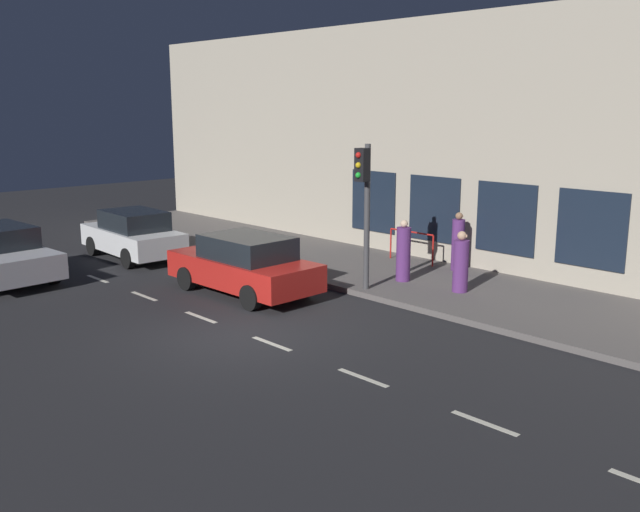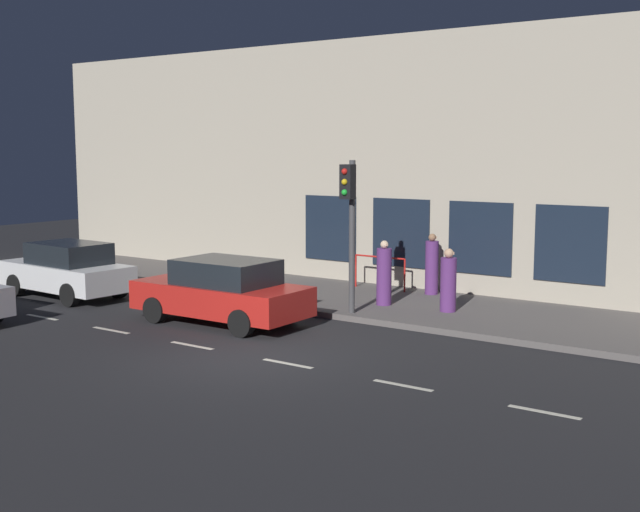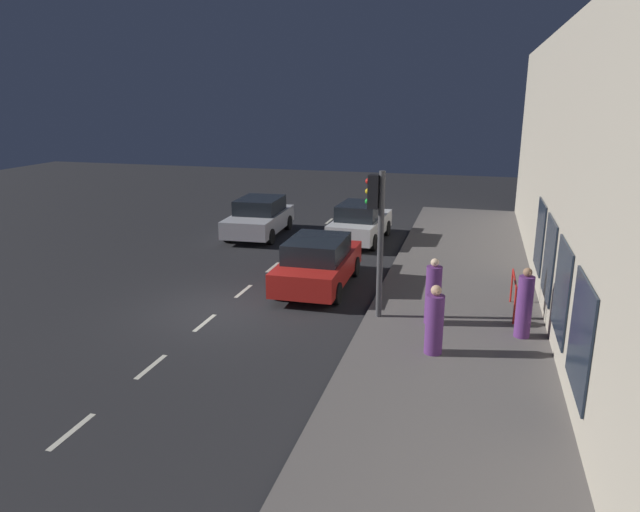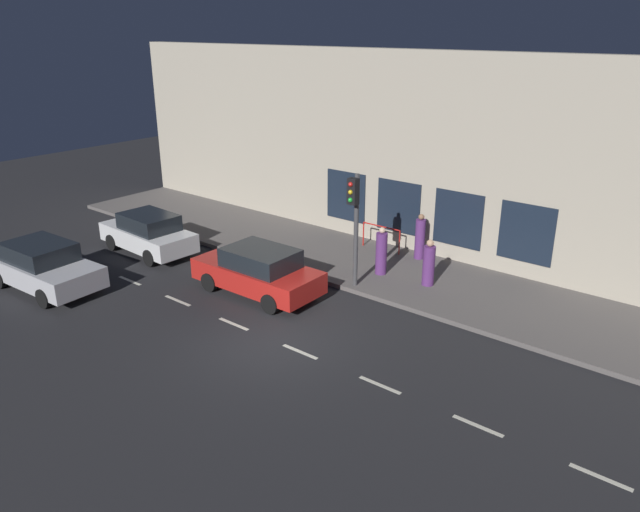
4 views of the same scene
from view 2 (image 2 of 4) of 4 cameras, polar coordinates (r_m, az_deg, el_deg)
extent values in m
plane|color=#232326|center=(16.81, -5.00, -7.02)|extent=(60.00, 60.00, 0.00)
cube|color=#5B5654|center=(21.83, 5.63, -3.46)|extent=(4.50, 32.00, 0.15)
cube|color=#B2A893|center=(23.70, 8.80, 6.32)|extent=(0.60, 32.00, 7.52)
cube|color=#192333|center=(22.09, 17.12, 0.80)|extent=(0.04, 1.89, 2.02)
cube|color=#192333|center=(22.99, 11.15, 1.24)|extent=(0.04, 1.89, 2.02)
cube|color=#192333|center=(24.11, 5.68, 1.63)|extent=(0.04, 1.89, 2.02)
cube|color=#192333|center=(25.44, 0.73, 1.97)|extent=(0.04, 1.89, 2.02)
cube|color=beige|center=(13.81, 15.45, -10.49)|extent=(0.12, 1.20, 0.01)
cube|color=beige|center=(14.83, 5.84, -9.00)|extent=(0.12, 1.20, 0.01)
cube|color=beige|center=(16.21, -2.27, -7.54)|extent=(0.12, 1.20, 0.01)
cube|color=beige|center=(17.86, -8.96, -6.21)|extent=(0.12, 1.20, 0.01)
cube|color=beige|center=(19.71, -14.42, -5.06)|extent=(0.12, 1.20, 0.01)
cube|color=beige|center=(21.72, -18.90, -4.07)|extent=(0.12, 1.20, 0.01)
cylinder|color=#424244|center=(20.08, 2.26, 1.31)|extent=(0.15, 0.15, 3.79)
cube|color=black|center=(19.80, 1.95, 5.23)|extent=(0.26, 0.32, 0.84)
sphere|color=red|center=(19.68, 1.73, 5.95)|extent=(0.15, 0.15, 0.15)
sphere|color=gold|center=(19.69, 1.73, 5.21)|extent=(0.15, 0.15, 0.15)
sphere|color=green|center=(19.70, 1.73, 4.48)|extent=(0.15, 0.15, 0.15)
cube|color=silver|center=(24.34, -17.36, -1.30)|extent=(1.93, 4.22, 0.70)
cube|color=black|center=(24.12, -17.19, 0.18)|extent=(1.63, 2.22, 0.60)
cylinder|color=black|center=(25.01, -20.54, -1.93)|extent=(0.25, 0.65, 0.64)
cylinder|color=black|center=(25.89, -17.49, -1.49)|extent=(0.25, 0.65, 0.64)
cylinder|color=black|center=(22.89, -17.14, -2.62)|extent=(0.25, 0.65, 0.64)
cylinder|color=black|center=(23.84, -13.96, -2.11)|extent=(0.25, 0.65, 0.64)
cube|color=red|center=(19.90, -6.96, -2.92)|extent=(1.93, 4.42, 0.70)
cube|color=black|center=(19.68, -6.61, -1.11)|extent=(1.67, 2.31, 0.60)
cylinder|color=black|center=(20.26, -11.49, -3.72)|extent=(0.23, 0.64, 0.64)
cylinder|color=black|center=(21.49, -8.16, -3.01)|extent=(0.23, 0.64, 0.64)
cylinder|color=black|center=(18.44, -5.53, -4.71)|extent=(0.23, 0.64, 0.64)
cylinder|color=black|center=(19.78, -2.30, -3.85)|extent=(0.23, 0.64, 0.64)
cylinder|color=#5B2D70|center=(21.34, 4.51, -1.45)|extent=(0.52, 0.52, 1.49)
sphere|color=beige|center=(21.23, 4.54, 0.81)|extent=(0.21, 0.21, 0.21)
cube|color=beige|center=(21.15, 4.69, 0.79)|extent=(0.07, 0.06, 0.06)
cylinder|color=#5B2D70|center=(20.67, 8.98, -2.00)|extent=(0.54, 0.54, 1.36)
sphere|color=tan|center=(20.56, 9.03, 0.20)|extent=(0.24, 0.24, 0.24)
cube|color=tan|center=(20.56, 9.34, 0.19)|extent=(0.08, 0.07, 0.07)
cylinder|color=#5B2D70|center=(23.06, 7.84, -0.82)|extent=(0.52, 0.52, 1.51)
sphere|color=#936B4C|center=(22.96, 7.88, 1.30)|extent=(0.21, 0.21, 0.21)
cube|color=#936B4C|center=(22.97, 8.12, 1.30)|extent=(0.07, 0.07, 0.06)
cylinder|color=red|center=(23.34, 5.95, -1.38)|extent=(0.05, 0.05, 0.95)
cylinder|color=red|center=(24.17, 2.53, -1.04)|extent=(0.05, 0.05, 0.95)
cylinder|color=red|center=(23.68, 4.22, -0.07)|extent=(0.05, 1.65, 0.05)
camera|label=1|loc=(3.77, 56.11, 14.67)|focal=39.29mm
camera|label=3|loc=(19.33, 45.06, 9.83)|focal=32.22mm
camera|label=4|loc=(4.39, 53.84, 75.77)|focal=34.17mm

